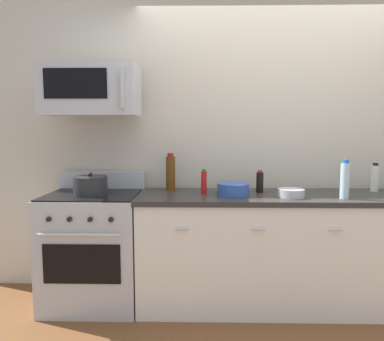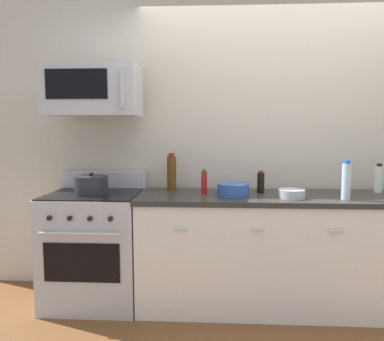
% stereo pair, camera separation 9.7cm
% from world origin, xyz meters
% --- Properties ---
extents(ground_plane, '(6.59, 6.59, 0.00)m').
position_xyz_m(ground_plane, '(0.00, 0.00, 0.00)').
color(ground_plane, brown).
extents(back_wall, '(5.49, 0.10, 2.70)m').
position_xyz_m(back_wall, '(0.00, 0.41, 1.35)').
color(back_wall, beige).
rests_on(back_wall, ground_plane).
extents(counter_unit, '(2.40, 0.66, 0.92)m').
position_xyz_m(counter_unit, '(-0.00, -0.00, 0.46)').
color(counter_unit, silver).
rests_on(counter_unit, ground_plane).
extents(range_oven, '(0.76, 0.69, 1.07)m').
position_xyz_m(range_oven, '(-1.57, 0.00, 0.47)').
color(range_oven, '#B7BABF').
rests_on(range_oven, ground_plane).
extents(microwave, '(0.74, 0.44, 0.40)m').
position_xyz_m(microwave, '(-1.57, 0.05, 1.75)').
color(microwave, '#B7BABF').
extents(bottle_hot_sauce_red, '(0.05, 0.05, 0.20)m').
position_xyz_m(bottle_hot_sauce_red, '(-0.67, 0.01, 1.02)').
color(bottle_hot_sauce_red, '#B21914').
rests_on(bottle_hot_sauce_red, countertop_slab).
extents(bottle_wine_amber, '(0.08, 0.08, 0.32)m').
position_xyz_m(bottle_wine_amber, '(-0.95, 0.19, 1.07)').
color(bottle_wine_amber, '#59330F').
rests_on(bottle_wine_amber, countertop_slab).
extents(bottle_water_clear, '(0.07, 0.07, 0.29)m').
position_xyz_m(bottle_water_clear, '(0.39, -0.17, 1.06)').
color(bottle_water_clear, silver).
rests_on(bottle_water_clear, countertop_slab).
extents(bottle_vinegar_white, '(0.07, 0.07, 0.24)m').
position_xyz_m(bottle_vinegar_white, '(0.77, 0.18, 1.03)').
color(bottle_vinegar_white, silver).
rests_on(bottle_vinegar_white, countertop_slab).
extents(bottle_soy_sauce_dark, '(0.06, 0.06, 0.18)m').
position_xyz_m(bottle_soy_sauce_dark, '(-0.21, 0.10, 1.01)').
color(bottle_soy_sauce_dark, black).
rests_on(bottle_soy_sauce_dark, countertop_slab).
extents(bowl_steel_prep, '(0.20, 0.20, 0.07)m').
position_xyz_m(bowl_steel_prep, '(0.00, -0.12, 0.96)').
color(bowl_steel_prep, '#B2B5BA').
rests_on(bowl_steel_prep, countertop_slab).
extents(bowl_blue_mixing, '(0.25, 0.25, 0.10)m').
position_xyz_m(bowl_blue_mixing, '(-0.44, -0.05, 0.97)').
color(bowl_blue_mixing, '#2D519E').
rests_on(bowl_blue_mixing, countertop_slab).
extents(stockpot, '(0.27, 0.27, 0.18)m').
position_xyz_m(stockpot, '(-1.57, -0.05, 1.00)').
color(stockpot, '#262628').
rests_on(stockpot, range_oven).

